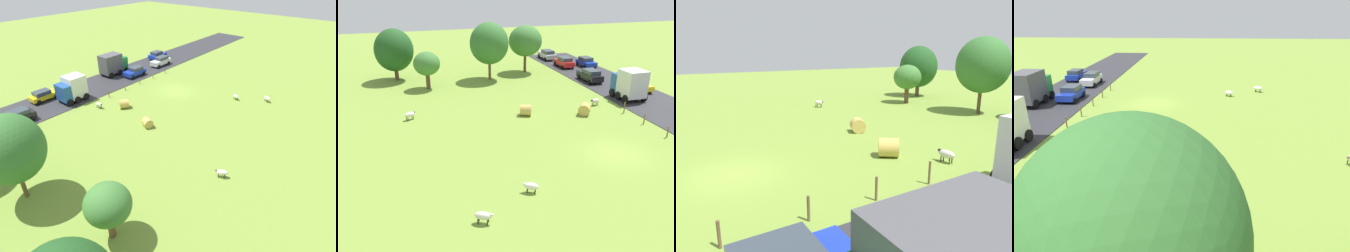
# 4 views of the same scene
# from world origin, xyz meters

# --- Properties ---
(ground_plane) EXTENTS (160.00, 160.00, 0.00)m
(ground_plane) POSITION_xyz_m (0.00, 0.00, 0.00)
(ground_plane) COLOR olive
(road_strip) EXTENTS (8.00, 80.00, 0.06)m
(road_strip) POSITION_xyz_m (11.30, 0.00, 0.03)
(road_strip) COLOR #2D2D33
(road_strip) RESTS_ON ground_plane
(sheep_0) EXTENTS (1.12, 0.90, 0.75)m
(sheep_0) POSITION_xyz_m (-8.82, -3.27, 0.49)
(sheep_0) COLOR silver
(sheep_0) RESTS_ON ground_plane
(sheep_1) EXTENTS (1.20, 0.61, 0.78)m
(sheep_1) POSITION_xyz_m (4.66, 11.26, 0.53)
(sheep_1) COLOR beige
(sheep_1) RESTS_ON ground_plane
(sheep_2) EXTENTS (1.18, 0.90, 0.78)m
(sheep_2) POSITION_xyz_m (-12.70, -5.49, 0.53)
(sheep_2) COLOR silver
(sheep_2) RESTS_ON ground_plane
(sheep_3) EXTENTS (1.25, 0.97, 0.83)m
(sheep_3) POSITION_xyz_m (-15.69, 13.03, 0.56)
(sheep_3) COLOR silver
(sheep_3) RESTS_ON ground_plane
(hay_bale_0) EXTENTS (1.51, 1.51, 1.14)m
(hay_bale_0) POSITION_xyz_m (-3.98, 10.67, 0.57)
(hay_bale_0) COLOR tan
(hay_bale_0) RESTS_ON ground_plane
(hay_bale_1) EXTENTS (1.70, 1.71, 1.20)m
(hay_bale_1) POSITION_xyz_m (2.02, 8.99, 0.60)
(hay_bale_1) COLOR tan
(hay_bale_1) RESTS_ON ground_plane
(tree_0) EXTENTS (5.38, 5.38, 7.93)m
(tree_0) POSITION_xyz_m (-3.74, 25.92, 5.05)
(tree_0) COLOR brown
(tree_0) RESTS_ON ground_plane
(tree_3) EXTENTS (3.39, 3.39, 4.80)m
(tree_3) POSITION_xyz_m (-12.61, 23.84, 3.25)
(tree_3) COLOR brown
(tree_3) RESTS_ON ground_plane
(fence_post_0) EXTENTS (0.12, 0.12, 1.01)m
(fence_post_0) POSITION_xyz_m (6.31, -5.14, 0.50)
(fence_post_0) COLOR brown
(fence_post_0) RESTS_ON ground_plane
(fence_post_1) EXTENTS (0.12, 0.12, 1.05)m
(fence_post_1) POSITION_xyz_m (6.31, -1.83, 0.52)
(fence_post_1) COLOR brown
(fence_post_1) RESTS_ON ground_plane
(fence_post_2) EXTENTS (0.12, 0.12, 1.08)m
(fence_post_2) POSITION_xyz_m (6.31, 1.48, 0.54)
(fence_post_2) COLOR brown
(fence_post_2) RESTS_ON ground_plane
(fence_post_3) EXTENTS (0.12, 0.12, 1.14)m
(fence_post_3) POSITION_xyz_m (6.31, 4.79, 0.57)
(fence_post_3) COLOR brown
(fence_post_3) RESTS_ON ground_plane
(fence_post_4) EXTENTS (0.12, 0.12, 1.22)m
(fence_post_4) POSITION_xyz_m (6.31, 8.10, 0.61)
(fence_post_4) COLOR brown
(fence_post_4) RESTS_ON ground_plane
(truck_0) EXTENTS (2.73, 4.82, 3.64)m
(truck_0) POSITION_xyz_m (13.24, 1.10, 1.97)
(truck_0) COLOR #197F33
(truck_0) RESTS_ON road_strip
(truck_1) EXTENTS (2.79, 3.84, 3.59)m
(truck_1) POSITION_xyz_m (9.53, 12.01, 1.91)
(truck_1) COLOR #1E4C99
(truck_1) RESTS_ON road_strip
(car_2) EXTENTS (2.06, 4.39, 1.68)m
(car_2) POSITION_xyz_m (9.22, 20.41, 0.93)
(car_2) COLOR black
(car_2) RESTS_ON road_strip
(car_3) EXTENTS (2.12, 4.02, 1.59)m
(car_3) POSITION_xyz_m (9.60, -0.72, 0.89)
(car_3) COLOR #1933B2
(car_3) RESTS_ON road_strip
(car_4) EXTENTS (1.94, 4.09, 1.50)m
(car_4) POSITION_xyz_m (12.91, 14.77, 0.84)
(car_4) COLOR yellow
(car_4) RESTS_ON road_strip
(car_5) EXTENTS (2.01, 4.06, 1.56)m
(car_5) POSITION_xyz_m (13.04, -10.69, 0.87)
(car_5) COLOR #1933B2
(car_5) RESTS_ON road_strip
(car_6) EXTENTS (1.93, 4.46, 1.66)m
(car_6) POSITION_xyz_m (9.77, -8.00, 0.92)
(car_6) COLOR silver
(car_6) RESTS_ON road_strip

